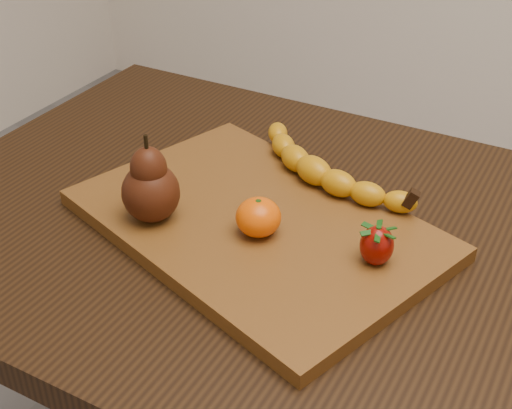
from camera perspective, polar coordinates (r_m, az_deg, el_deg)
The scene contains 6 objects.
table at distance 0.98m, azimuth 1.99°, elevation -6.38°, with size 1.00×0.70×0.76m.
cutting_board at distance 0.90m, azimuth 0.00°, elevation -1.60°, with size 0.45×0.30×0.02m, color brown.
banana at distance 0.96m, azimuth 4.65°, elevation 2.73°, with size 0.24×0.06×0.04m, color #CD8C09, non-canonical shape.
pear at distance 0.88m, azimuth -8.52°, elevation 2.09°, with size 0.07×0.07×0.11m, color #3F190A, non-canonical shape.
mandarin at distance 0.86m, azimuth 0.19°, elevation -1.02°, with size 0.06×0.06×0.05m, color #F15602.
strawberry at distance 0.82m, azimuth 9.65°, elevation -3.14°, with size 0.04×0.04×0.05m, color #7E0A03, non-canonical shape.
Camera 1 is at (0.33, -0.68, 1.28)m, focal length 50.00 mm.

